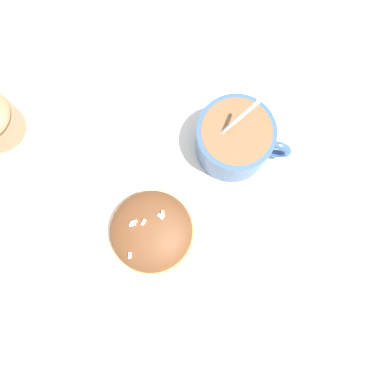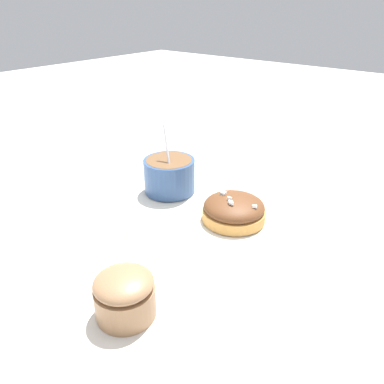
% 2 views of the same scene
% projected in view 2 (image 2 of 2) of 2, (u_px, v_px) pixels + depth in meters
% --- Properties ---
extents(ground_plane, '(3.00, 3.00, 0.00)m').
position_uv_depth(ground_plane, '(197.00, 206.00, 0.62)').
color(ground_plane, silver).
extents(paper_napkin, '(0.32, 0.31, 0.00)m').
position_uv_depth(paper_napkin, '(197.00, 205.00, 0.62)').
color(paper_napkin, white).
rests_on(paper_napkin, ground_plane).
extents(coffee_cup, '(0.09, 0.11, 0.12)m').
position_uv_depth(coffee_cup, '(170.00, 174.00, 0.66)').
color(coffee_cup, '#335184').
rests_on(coffee_cup, paper_napkin).
extents(frosted_pastry, '(0.10, 0.10, 0.04)m').
position_uv_depth(frosted_pastry, '(233.00, 210.00, 0.57)').
color(frosted_pastry, '#D19347').
rests_on(frosted_pastry, paper_napkin).
extents(sugar_bowl, '(0.07, 0.07, 0.05)m').
position_uv_depth(sugar_bowl, '(125.00, 294.00, 0.40)').
color(sugar_bowl, '#99704C').
rests_on(sugar_bowl, ground_plane).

